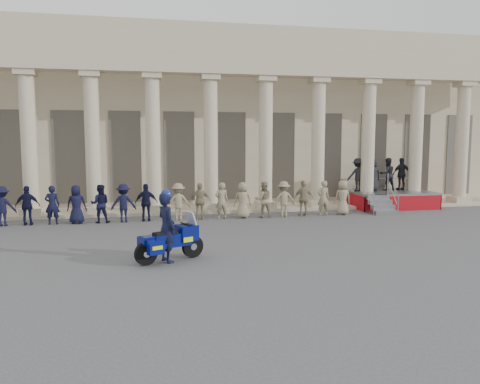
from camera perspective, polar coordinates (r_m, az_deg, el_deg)
name	(u,v)px	position (r m, az deg, el deg)	size (l,w,h in m)	color
ground	(205,254)	(13.88, -4.31, -7.61)	(90.00, 90.00, 0.00)	#4A4A4D
building	(173,120)	(28.19, -8.16, 8.64)	(40.00, 12.50, 9.00)	#C0AF90
officer_rank	(99,204)	(19.79, -16.78, -1.39)	(21.37, 0.59, 1.56)	black
reviewing_stand	(384,181)	(24.56, 17.13, 1.31)	(4.14, 3.91, 2.46)	gray
motorcycle	(170,241)	(13.13, -8.47, -5.88)	(1.95, 1.27, 1.34)	black
rider	(167,226)	(12.99, -8.95, -4.15)	(0.71, 0.83, 2.01)	black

